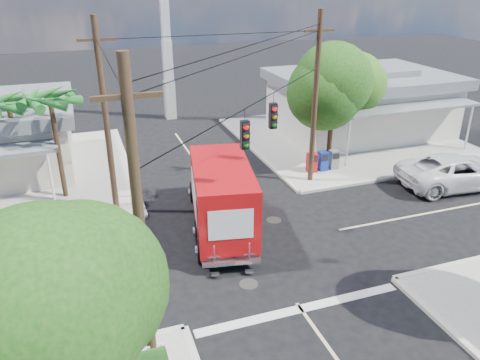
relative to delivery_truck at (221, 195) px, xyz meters
name	(u,v)px	position (x,y,z in m)	size (l,w,h in m)	color
ground	(256,246)	(0.92, -1.93, -1.67)	(120.00, 120.00, 0.00)	black
sidewalk_ne	(346,138)	(11.80, 8.95, -1.60)	(14.12, 14.12, 0.14)	#A19C92
sidewalk_nw	(1,180)	(-9.96, 8.95, -1.60)	(14.12, 14.12, 0.14)	#A19C92
road_markings	(269,264)	(0.92, -3.40, -1.66)	(32.00, 32.00, 0.01)	beige
building_ne	(361,101)	(13.42, 10.03, 0.65)	(11.80, 10.20, 4.50)	silver
radio_tower	(167,45)	(1.42, 18.07, 3.97)	(0.80, 0.80, 17.00)	silver
tree_sw_front	(68,311)	(-6.07, -9.47, 2.66)	(3.88, 3.78, 6.03)	#422D1C
tree_ne_front	(335,87)	(8.13, 4.83, 3.10)	(4.21, 4.14, 6.66)	#422D1C
tree_ne_back	(353,86)	(10.73, 7.03, 2.52)	(3.77, 3.66, 5.82)	#422D1C
palm_nw_front	(50,101)	(-6.58, 5.57, 3.37)	(3.01, 3.08, 5.59)	#422D1C
palm_nw_back	(8,105)	(-8.58, 7.07, 3.00)	(3.01, 3.08, 5.19)	#422D1C
utility_poles	(206,133)	(-0.66, -0.33, 3.01)	(12.00, 10.68, 9.00)	#473321
vending_boxes	(323,161)	(7.42, 4.27, -0.98)	(1.90, 0.50, 1.10)	#BA0C14
delivery_truck	(221,195)	(0.00, 0.00, 0.00)	(3.63, 7.86, 3.28)	black
parked_car	(456,171)	(13.21, 0.19, -0.79)	(2.90, 6.28, 1.75)	silver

